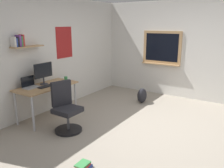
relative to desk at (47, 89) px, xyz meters
name	(u,v)px	position (x,y,z in m)	size (l,w,h in m)	color
ground_plane	(147,130)	(0.65, -2.05, -0.66)	(5.20, 5.20, 0.00)	#9E9384
wall_back	(54,54)	(0.64, 0.40, 0.65)	(5.00, 0.30, 2.60)	silver
wall_right	(187,50)	(3.09, -2.03, 0.65)	(0.22, 5.00, 2.60)	silver
desk	(47,89)	(0.00, 0.00, 0.00)	(1.30, 0.64, 0.73)	tan
office_chair	(66,110)	(-0.22, -0.75, -0.25)	(0.52, 0.54, 0.95)	black
laptop	(30,85)	(-0.29, 0.15, 0.13)	(0.31, 0.21, 0.23)	#ADAFB5
monitor_primary	(43,72)	(0.03, 0.10, 0.35)	(0.46, 0.17, 0.46)	#38383D
keyboard	(47,86)	(-0.07, -0.08, 0.09)	(0.37, 0.13, 0.02)	black
computer_mouse	(57,83)	(0.21, -0.08, 0.10)	(0.10, 0.06, 0.03)	#262628
coffee_mug	(66,78)	(0.55, -0.03, 0.12)	(0.08, 0.08, 0.09)	#338C4C
backpack	(142,96)	(2.03, -1.25, -0.46)	(0.32, 0.22, 0.39)	#232328
book_stack_on_floor	(83,166)	(-1.00, -1.82, -0.61)	(0.25, 0.19, 0.08)	#3851B2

